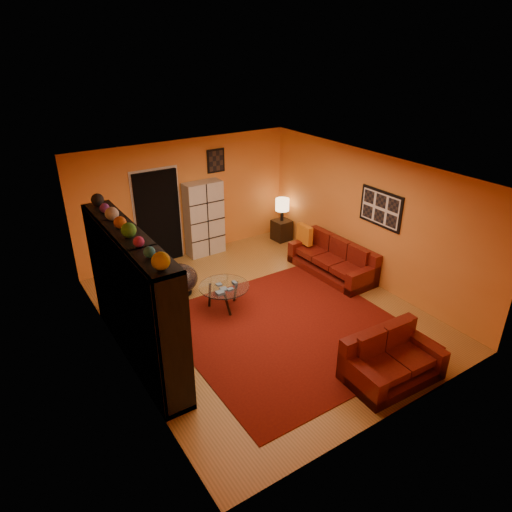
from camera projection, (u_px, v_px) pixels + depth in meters
floor at (262, 312)px, 8.29m from camera, size 6.00×6.00×0.00m
ceiling at (263, 172)px, 7.15m from camera, size 6.00×6.00×0.00m
wall_back at (187, 199)px, 9.98m from camera, size 6.00×0.00×6.00m
wall_front at (401, 336)px, 5.46m from camera, size 6.00×0.00×6.00m
wall_left at (117, 287)px, 6.50m from camera, size 0.00×6.00×6.00m
wall_right at (368, 218)px, 8.94m from camera, size 0.00×6.00×6.00m
rug at (289, 329)px, 7.81m from camera, size 3.60×3.60×0.01m
doorway at (158, 218)px, 9.73m from camera, size 0.95×0.10×2.04m
wall_art_right at (381, 208)px, 8.58m from camera, size 0.03×1.00×0.70m
wall_art_back at (216, 161)px, 10.01m from camera, size 0.42×0.03×0.52m
entertainment_unit at (134, 298)px, 6.72m from camera, size 0.45×3.00×2.10m
tv at (139, 301)px, 6.73m from camera, size 0.97×0.13×0.56m
sofa at (334, 260)px, 9.56m from camera, size 0.85×1.97×0.85m
loveseat at (389, 359)px, 6.64m from camera, size 1.42×0.89×0.85m
throw_pillow at (305, 234)px, 9.92m from camera, size 0.12×0.42×0.42m
coffee_table at (224, 288)px, 8.24m from camera, size 0.91×0.91×0.46m
storage_cabinet at (204, 219)px, 10.18m from camera, size 0.85×0.39×1.68m
bowl_chair at (179, 279)px, 8.77m from camera, size 0.72×0.72×0.59m
side_table at (282, 230)px, 11.12m from camera, size 0.43×0.43×0.50m
table_lamp at (282, 205)px, 10.84m from camera, size 0.33×0.33×0.55m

